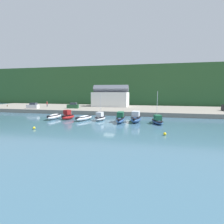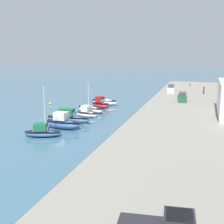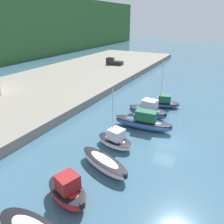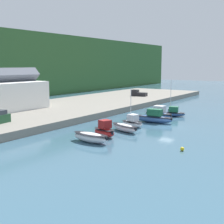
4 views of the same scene
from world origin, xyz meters
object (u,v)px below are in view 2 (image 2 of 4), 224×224
at_px(moored_boat_1, 101,104).
at_px(person_on_quay, 204,90).
at_px(moored_boat_4, 68,118).
at_px(parked_car_1, 182,98).
at_px(moored_boat_0, 105,102).
at_px(moored_boat_5, 63,123).
at_px(moored_boat_3, 87,113).
at_px(mooring_buoy_1, 50,103).
at_px(moored_boat_6, 42,132).
at_px(moored_boat_2, 90,109).
at_px(dog_on_quay, 190,85).
at_px(parked_car_0, 171,89).

height_order(moored_boat_1, person_on_quay, person_on_quay).
distance_m(moored_boat_4, parked_car_1, 27.83).
bearing_deg(moored_boat_1, moored_boat_0, -155.48).
xyz_separation_m(moored_boat_4, parked_car_1, (-21.16, 18.04, 1.25)).
bearing_deg(person_on_quay, moored_boat_5, -29.46).
xyz_separation_m(moored_boat_3, mooring_buoy_1, (-10.09, -13.21, -0.56)).
relative_size(moored_boat_3, person_on_quay, 3.18).
bearing_deg(moored_boat_4, person_on_quay, 144.06).
bearing_deg(moored_boat_6, moored_boat_3, 157.39).
bearing_deg(moored_boat_2, moored_boat_4, 17.61).
relative_size(moored_boat_5, moored_boat_6, 0.81).
relative_size(parked_car_1, mooring_buoy_1, 8.50).
xyz_separation_m(moored_boat_3, moored_boat_5, (9.44, -0.62, 0.22)).
bearing_deg(moored_boat_2, moored_boat_5, 21.27).
xyz_separation_m(moored_boat_0, moored_boat_1, (3.92, 0.35, 0.21)).
height_order(moored_boat_3, dog_on_quay, moored_boat_3).
height_order(moored_boat_3, mooring_buoy_1, moored_boat_3).
relative_size(moored_boat_1, moored_boat_5, 0.76).
bearing_deg(moored_boat_0, parked_car_1, 101.90).
bearing_deg(moored_boat_6, moored_boat_1, 160.45).
bearing_deg(parked_car_0, moored_boat_4, -115.75).
bearing_deg(moored_boat_4, parked_car_0, 155.15).
xyz_separation_m(moored_boat_1, parked_car_1, (-6.39, 17.03, 1.25)).
bearing_deg(moored_boat_5, moored_boat_4, -163.88).
distance_m(moored_boat_3, mooring_buoy_1, 16.63).
distance_m(dog_on_quay, mooring_buoy_1, 46.03).
xyz_separation_m(moored_boat_1, parked_car_0, (-20.56, 13.12, 1.25)).
bearing_deg(person_on_quay, moored_boat_3, -35.98).
relative_size(moored_boat_1, moored_boat_2, 0.74).
bearing_deg(moored_boat_2, moored_boat_3, 32.48).
height_order(moored_boat_2, person_on_quay, person_on_quay).
bearing_deg(parked_car_0, moored_boat_3, -117.29).
xyz_separation_m(moored_boat_4, dog_on_quay, (-50.52, 18.29, 0.79)).
bearing_deg(moored_boat_1, dog_on_quay, 173.57).
bearing_deg(person_on_quay, moored_boat_6, -27.41).
distance_m(moored_boat_5, parked_car_0, 41.34).
relative_size(moored_boat_0, parked_car_1, 1.41).
xyz_separation_m(moored_boat_6, person_on_quay, (-43.83, 22.73, 1.64)).
height_order(moored_boat_1, moored_boat_3, moored_boat_3).
bearing_deg(parked_car_1, person_on_quay, 63.83).
xyz_separation_m(moored_boat_5, person_on_quay, (-38.68, 21.85, 1.36)).
height_order(moored_boat_0, moored_boat_3, moored_boat_3).
xyz_separation_m(moored_boat_2, parked_car_1, (-11.30, 17.62, 1.54)).
height_order(moored_boat_0, mooring_buoy_1, moored_boat_0).
distance_m(moored_boat_6, parked_car_1, 35.18).
relative_size(parked_car_0, mooring_buoy_1, 8.32).
bearing_deg(moored_boat_0, moored_boat_2, 2.30).
bearing_deg(mooring_buoy_1, parked_car_0, 126.96).
relative_size(moored_boat_5, parked_car_0, 1.44).
xyz_separation_m(moored_boat_1, moored_boat_6, (23.68, -1.17, -0.20)).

